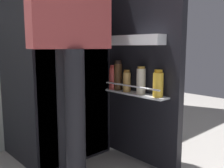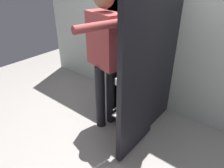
% 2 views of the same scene
% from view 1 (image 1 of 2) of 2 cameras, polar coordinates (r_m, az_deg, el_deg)
% --- Properties ---
extents(refrigerator, '(0.72, 1.27, 1.81)m').
position_cam_1_polar(refrigerator, '(2.07, -11.41, 8.90)').
color(refrigerator, black).
rests_on(refrigerator, ground_plane).
extents(person, '(0.59, 0.85, 1.74)m').
position_cam_1_polar(person, '(1.58, -9.49, 14.71)').
color(person, black).
rests_on(person, ground_plane).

